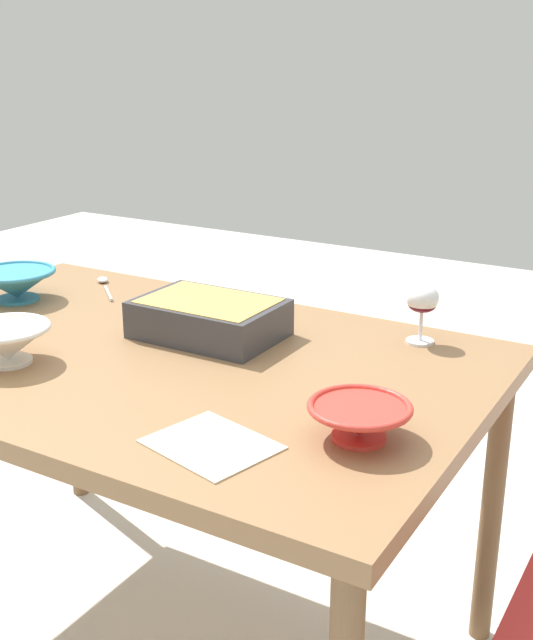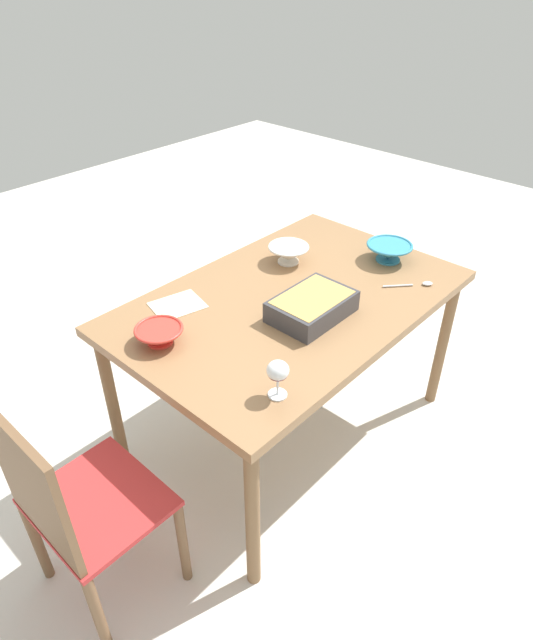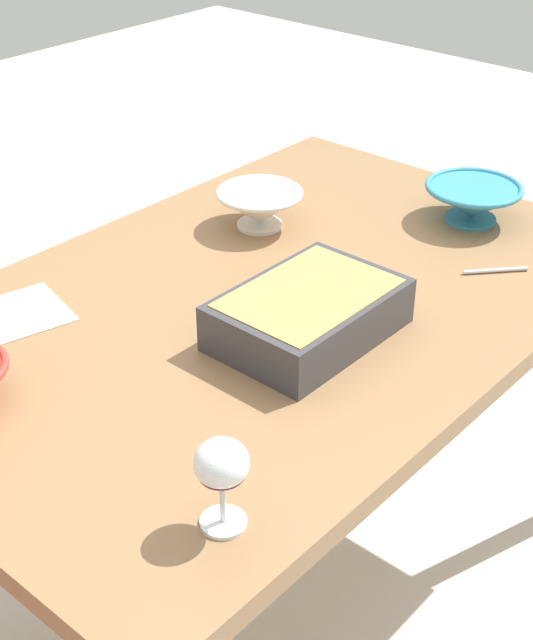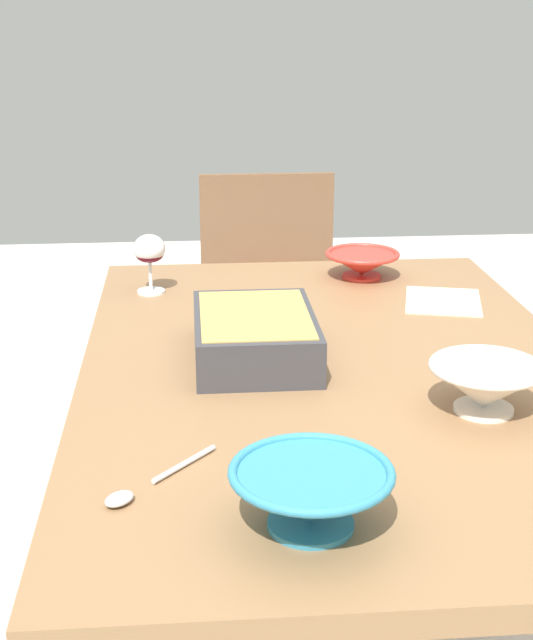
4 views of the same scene
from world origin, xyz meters
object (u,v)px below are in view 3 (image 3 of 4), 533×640
at_px(casserole_dish, 309,312).
at_px(dining_table, 265,327).
at_px(mixing_bowl, 473,201).
at_px(serving_bowl, 260,206).
at_px(napkin, 9,317).
at_px(wine_glass, 222,468).

bearing_deg(casserole_dish, dining_table, -109.06).
height_order(mixing_bowl, serving_bowl, same).
distance_m(serving_bowl, napkin, 0.58).
bearing_deg(wine_glass, mixing_bowl, -167.13).
xyz_separation_m(casserole_dish, napkin, (0.31, -0.44, -0.05)).
relative_size(wine_glass, mixing_bowl, 0.65).
height_order(wine_glass, napkin, wine_glass).
height_order(dining_table, casserole_dish, casserole_dish).
distance_m(dining_table, casserole_dish, 0.19).
height_order(wine_glass, serving_bowl, wine_glass).
distance_m(wine_glass, casserole_dish, 0.48).
xyz_separation_m(wine_glass, napkin, (-0.12, -0.64, -0.09)).
relative_size(mixing_bowl, serving_bowl, 1.13).
relative_size(mixing_bowl, napkin, 1.05).
bearing_deg(mixing_bowl, napkin, -24.73).
relative_size(dining_table, mixing_bowl, 6.91).
bearing_deg(mixing_bowl, wine_glass, 12.87).
distance_m(casserole_dish, mixing_bowl, 0.59).
relative_size(wine_glass, casserole_dish, 0.42).
bearing_deg(casserole_dish, mixing_bowl, -177.37).
height_order(wine_glass, mixing_bowl, wine_glass).
bearing_deg(dining_table, casserole_dish, 70.94).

